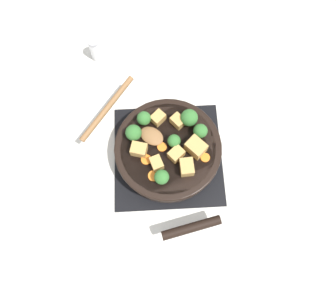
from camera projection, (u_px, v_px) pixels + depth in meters
ground_plane at (168, 156)px, 0.95m from camera, size 2.40×2.40×0.00m
front_burner_grate at (168, 155)px, 0.94m from camera, size 0.31×0.31×0.03m
skillet_pan at (168, 151)px, 0.90m from camera, size 0.39×0.29×0.06m
wooden_spoon at (126, 120)px, 0.89m from camera, size 0.22×0.24×0.02m
tofu_cube_center_large at (157, 163)px, 0.85m from camera, size 0.04×0.04×0.03m
tofu_cube_near_handle at (187, 167)px, 0.84m from camera, size 0.04×0.04×0.03m
tofu_cube_east_chunk at (176, 154)px, 0.85m from camera, size 0.05×0.05×0.03m
tofu_cube_west_chunk at (139, 150)px, 0.86m from camera, size 0.04×0.05×0.03m
tofu_cube_back_piece at (178, 121)px, 0.88m from camera, size 0.05×0.05×0.03m
tofu_cube_front_piece at (196, 147)px, 0.86m from camera, size 0.06×0.06×0.04m
tofu_cube_mid_small at (158, 118)px, 0.89m from camera, size 0.05×0.05×0.03m
broccoli_floret_near_spoon at (174, 141)px, 0.86m from camera, size 0.03×0.03×0.04m
broccoli_floret_center_top at (144, 118)px, 0.88m from camera, size 0.04×0.04×0.05m
broccoli_floret_east_rim at (162, 177)px, 0.82m from camera, size 0.04×0.04×0.05m
broccoli_floret_west_rim at (189, 118)px, 0.87m from camera, size 0.05×0.05×0.05m
broccoli_floret_north_edge at (200, 131)px, 0.86m from camera, size 0.04×0.04×0.05m
broccoli_floret_south_cluster at (134, 133)px, 0.86m from camera, size 0.04×0.04×0.05m
carrot_slice_orange_thin at (162, 147)px, 0.87m from camera, size 0.03×0.03×0.01m
carrot_slice_near_center at (205, 158)px, 0.86m from camera, size 0.03×0.03×0.01m
carrot_slice_edge_slice at (153, 176)px, 0.85m from camera, size 0.03×0.03×0.01m
carrot_slice_under_broccoli at (146, 160)px, 0.86m from camera, size 0.03×0.03×0.01m
salt_shaker at (96, 50)px, 1.02m from camera, size 0.04×0.04×0.09m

